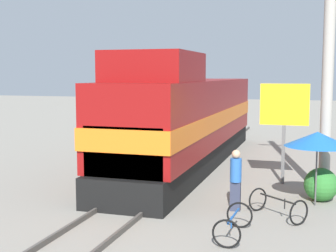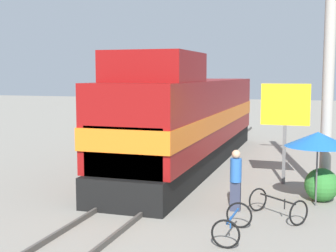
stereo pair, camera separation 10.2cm
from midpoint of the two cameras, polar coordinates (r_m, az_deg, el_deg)
name	(u,v)px [view 1 (the left image)]	position (r m, az deg, el deg)	size (l,w,h in m)	color
ground_plane	(165,181)	(17.98, -0.48, -6.75)	(120.00, 120.00, 0.00)	gray
rail_near	(148,178)	(18.19, -2.64, -6.36)	(0.08, 36.96, 0.15)	#4C4742
rail_far	(184,181)	(17.76, 1.74, -6.67)	(0.08, 36.96, 0.15)	#4C4742
locomotive	(188,120)	(20.75, 2.29, 0.74)	(3.01, 16.55, 4.84)	black
utility_pole	(329,40)	(16.45, 18.86, 9.87)	(1.80, 0.37, 10.23)	#9E998E
vendor_umbrella	(317,139)	(15.05, 17.57, -1.54)	(2.01, 2.01, 2.32)	#4C4C4C
billboard_sign	(284,111)	(17.73, 13.84, 1.79)	(1.77, 0.12, 3.73)	#595959
shrub_cluster	(321,185)	(15.90, 17.97, -6.82)	(1.08, 1.08, 1.08)	#2D722D
person_bystander	(236,177)	(14.12, 8.05, -6.23)	(0.34, 0.34, 1.85)	#2D3347
bicycle	(277,205)	(13.82, 12.98, -9.41)	(1.71, 1.60, 0.70)	black
bicycle_spare	(233,223)	(12.03, 7.73, -11.69)	(0.77, 1.65, 0.70)	black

